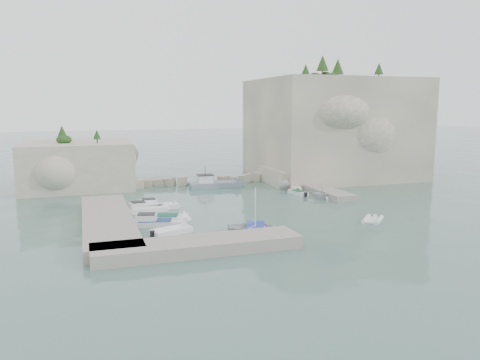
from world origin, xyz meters
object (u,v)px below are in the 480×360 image
object	(u,v)px
motorboat_d	(155,226)
tender_east_a	(323,198)
work_boat	(215,187)
rowboat	(255,232)
inflatable_dinghy	(372,221)
tender_east_c	(296,190)
motorboat_e	(171,234)
motorboat_c	(165,220)
motorboat_a	(156,209)
tender_east_b	(298,195)
motorboat_b	(145,212)
tender_east_d	(291,189)

from	to	relation	value
motorboat_d	tender_east_a	bearing A→B (deg)	31.43
motorboat_d	work_boat	size ratio (longest dim) A/B	0.75
rowboat	work_boat	size ratio (longest dim) A/B	0.62
inflatable_dinghy	tender_east_c	distance (m)	19.80
motorboat_e	motorboat_c	bearing A→B (deg)	67.04
inflatable_dinghy	work_boat	size ratio (longest dim) A/B	0.41
motorboat_a	rowboat	distance (m)	16.01
tender_east_c	tender_east_b	bearing A→B (deg)	177.37
motorboat_b	inflatable_dinghy	world-z (taller)	motorboat_b
motorboat_a	tender_east_b	size ratio (longest dim) A/B	1.57
motorboat_a	motorboat_c	xyz separation A→B (m)	(0.06, -6.33, 0.00)
work_boat	tender_east_a	bearing A→B (deg)	-45.71
rowboat	motorboat_b	bearing A→B (deg)	58.19
inflatable_dinghy	tender_east_a	size ratio (longest dim) A/B	1.09
rowboat	inflatable_dinghy	xyz separation A→B (m)	(13.72, 0.07, 0.00)
tender_east_d	tender_east_a	bearing A→B (deg)	175.11
tender_east_d	motorboat_e	bearing A→B (deg)	119.10
tender_east_a	motorboat_b	bearing A→B (deg)	101.07
work_boat	rowboat	bearing A→B (deg)	-94.61
motorboat_a	rowboat	xyz separation A→B (m)	(7.84, -13.96, 0.00)
motorboat_c	rowboat	distance (m)	10.90
motorboat_c	inflatable_dinghy	size ratio (longest dim) A/B	1.53
motorboat_b	motorboat_c	distance (m)	5.20
tender_east_b	tender_east_c	world-z (taller)	same
tender_east_b	work_boat	world-z (taller)	work_boat
motorboat_e	rowboat	world-z (taller)	rowboat
motorboat_b	rowboat	xyz separation A→B (m)	(9.32, -12.60, 0.00)
motorboat_c	motorboat_d	size ratio (longest dim) A/B	0.84
rowboat	motorboat_e	bearing A→B (deg)	96.98
inflatable_dinghy	tender_east_d	size ratio (longest dim) A/B	0.73
motorboat_a	tender_east_d	xyz separation A→B (m)	(21.61, 7.45, 0.00)
motorboat_b	motorboat_e	xyz separation A→B (m)	(1.25, -10.48, 0.00)
motorboat_c	tender_east_c	distance (m)	24.85
motorboat_a	tender_east_c	size ratio (longest dim) A/B	1.42
motorboat_b	work_boat	size ratio (longest dim) A/B	0.65
rowboat	tender_east_b	bearing A→B (deg)	-15.65
tender_east_b	motorboat_b	bearing A→B (deg)	91.69
motorboat_d	rowboat	distance (m)	10.74
motorboat_b	rowboat	distance (m)	15.67
motorboat_d	tender_east_b	size ratio (longest dim) A/B	1.73
tender_east_c	tender_east_d	size ratio (longest dim) A/B	0.85
tender_east_c	motorboat_c	bearing A→B (deg)	136.40
motorboat_e	tender_east_d	distance (m)	29.14
inflatable_dinghy	tender_east_b	bearing A→B (deg)	47.73
motorboat_c	inflatable_dinghy	distance (m)	22.79
tender_east_b	tender_east_c	xyz separation A→B (m)	(1.14, 3.22, 0.00)
motorboat_a	motorboat_d	bearing A→B (deg)	-98.94
tender_east_d	inflatable_dinghy	bearing A→B (deg)	167.49
motorboat_b	motorboat_c	size ratio (longest dim) A/B	1.03
motorboat_a	motorboat_e	distance (m)	11.84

